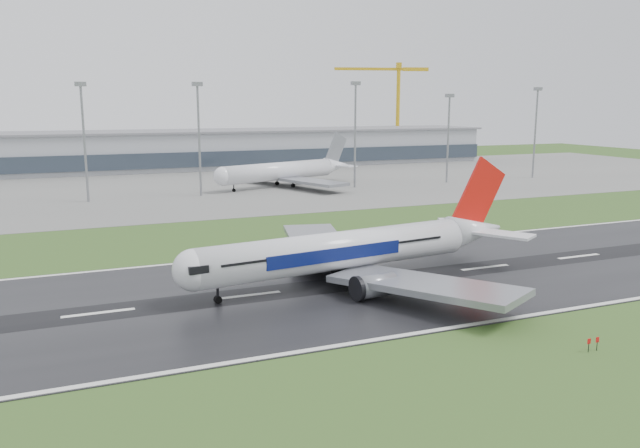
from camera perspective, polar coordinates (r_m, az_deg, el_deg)
name	(u,v)px	position (r m, az deg, el deg)	size (l,w,h in m)	color
ground	(485,268)	(106.32, 14.78, -3.89)	(520.00, 520.00, 0.00)	#2E4E1C
runway	(485,268)	(106.30, 14.78, -3.87)	(400.00, 45.00, 0.10)	black
apron	(261,182)	(217.54, -5.43, 3.81)	(400.00, 130.00, 0.08)	slate
terminal	(219,149)	(274.55, -9.16, 6.73)	(240.00, 36.00, 15.00)	#93969D
main_airliner	(360,225)	(93.83, 3.71, -0.11)	(57.53, 54.79, 16.98)	silver
parked_airliner	(284,161)	(204.70, -3.34, 5.72)	(55.76, 51.91, 16.34)	silver
tower_crane	(398,111)	(323.16, 7.10, 10.20)	(47.61, 2.60, 46.79)	gold
floodmast_1	(85,145)	(182.00, -20.65, 6.73)	(0.64, 0.64, 31.17)	gray
floodmast_2	(199,142)	(185.62, -10.94, 7.35)	(0.64, 0.64, 31.55)	gray
floodmast_3	(355,137)	(201.58, 3.22, 7.90)	(0.64, 0.64, 32.38)	gray
floodmast_4	(448,140)	(219.08, 11.58, 7.46)	(0.64, 0.64, 28.78)	gray
floodmast_5	(535,135)	(241.70, 19.00, 7.70)	(0.64, 0.64, 31.35)	gray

